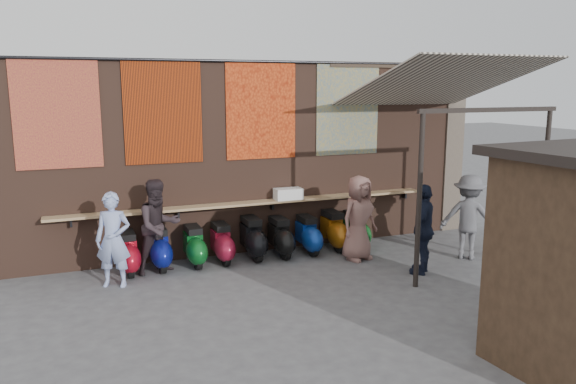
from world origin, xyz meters
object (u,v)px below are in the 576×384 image
(scooter_stool_5, at_px, (280,237))
(shopper_tan, at_px, (359,218))
(shelf_box, at_px, (288,194))
(diner_left, at_px, (113,240))
(scooter_stool_8, at_px, (355,230))
(scooter_stool_6, at_px, (308,235))
(shopper_navy, at_px, (423,229))
(scooter_stool_1, at_px, (159,249))
(shopper_grey, at_px, (469,217))
(scooter_stool_7, at_px, (334,231))
(scooter_stool_2, at_px, (194,247))
(scooter_stool_0, at_px, (128,253))
(scooter_stool_4, at_px, (253,238))
(scooter_stool_3, at_px, (222,243))
(diner_right, at_px, (159,226))

(scooter_stool_5, relative_size, shopper_tan, 0.49)
(shelf_box, xyz_separation_m, diner_left, (-3.66, -0.90, -0.40))
(scooter_stool_8, bearing_deg, diner_left, -173.33)
(scooter_stool_6, xyz_separation_m, diner_left, (-3.97, -0.55, 0.45))
(shopper_navy, bearing_deg, scooter_stool_1, -68.74)
(diner_left, relative_size, shopper_grey, 0.97)
(scooter_stool_7, relative_size, diner_left, 0.52)
(scooter_stool_1, height_order, scooter_stool_2, scooter_stool_1)
(scooter_stool_0, bearing_deg, scooter_stool_7, 0.27)
(scooter_stool_7, bearing_deg, scooter_stool_1, 179.34)
(shelf_box, distance_m, scooter_stool_0, 3.48)
(diner_left, bearing_deg, scooter_stool_2, 43.03)
(scooter_stool_6, xyz_separation_m, shopper_navy, (1.50, -1.96, 0.46))
(scooter_stool_7, bearing_deg, diner_left, -172.54)
(scooter_stool_4, bearing_deg, scooter_stool_3, -178.77)
(diner_right, bearing_deg, shelf_box, -9.66)
(scooter_stool_2, height_order, shopper_navy, shopper_navy)
(scooter_stool_1, bearing_deg, scooter_stool_3, -1.34)
(scooter_stool_4, height_order, diner_left, diner_left)
(scooter_stool_5, xyz_separation_m, scooter_stool_7, (1.25, 0.03, 0.01))
(scooter_stool_1, relative_size, scooter_stool_6, 1.03)
(scooter_stool_3, xyz_separation_m, scooter_stool_8, (3.01, -0.02, -0.00))
(shopper_navy, bearing_deg, scooter_stool_7, -111.26)
(scooter_stool_3, distance_m, shopper_navy, 3.95)
(diner_right, bearing_deg, scooter_stool_5, -16.08)
(scooter_stool_1, bearing_deg, diner_right, -96.73)
(scooter_stool_0, xyz_separation_m, diner_right, (0.57, -0.13, 0.50))
(diner_left, relative_size, shopper_tan, 0.97)
(scooter_stool_6, relative_size, diner_right, 0.46)
(scooter_stool_0, height_order, scooter_stool_4, scooter_stool_4)
(scooter_stool_8, xyz_separation_m, diner_right, (-4.27, -0.15, 0.51))
(scooter_stool_1, height_order, scooter_stool_6, scooter_stool_1)
(diner_left, bearing_deg, scooter_stool_1, 58.26)
(scooter_stool_2, height_order, scooter_stool_4, scooter_stool_4)
(shelf_box, xyz_separation_m, scooter_stool_1, (-2.77, -0.25, -0.84))
(scooter_stool_8, relative_size, diner_left, 0.48)
(shopper_grey, bearing_deg, scooter_stool_3, 24.84)
(scooter_stool_2, xyz_separation_m, scooter_stool_3, (0.56, 0.02, -0.00))
(scooter_stool_0, relative_size, shopper_navy, 0.49)
(scooter_stool_2, relative_size, diner_left, 0.49)
(diner_left, height_order, diner_right, diner_right)
(scooter_stool_3, xyz_separation_m, shopper_tan, (2.63, -0.83, 0.48))
(scooter_stool_0, bearing_deg, diner_left, -116.73)
(scooter_stool_8, bearing_deg, shopper_tan, -115.03)
(scooter_stool_0, distance_m, scooter_stool_3, 1.82)
(scooter_stool_6, relative_size, scooter_stool_8, 1.01)
(scooter_stool_0, relative_size, scooter_stool_5, 0.99)
(scooter_stool_7, relative_size, shopper_tan, 0.50)
(scooter_stool_1, distance_m, shopper_tan, 3.99)
(shopper_tan, bearing_deg, scooter_stool_6, 118.88)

